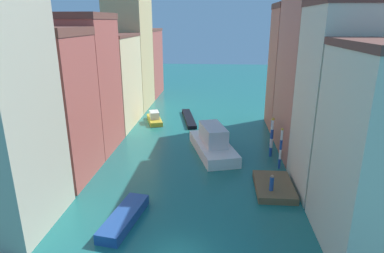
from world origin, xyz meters
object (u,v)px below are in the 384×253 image
object	(u,v)px
gondola_black	(189,118)
mooring_pole_1	(272,137)
mooring_pole_0	(281,148)
waterfront_dock	(274,186)
mooring_pole_2	(272,134)
motorboat_1	(154,118)
vaporetto_white	(213,143)
motorboat_0	(124,218)
person_on_dock	(272,183)

from	to	relation	value
gondola_black	mooring_pole_1	bearing A→B (deg)	-51.97
mooring_pole_0	mooring_pole_1	xyz separation A→B (m)	(-0.45, 3.18, 0.08)
waterfront_dock	gondola_black	xyz separation A→B (m)	(-9.84, 21.54, -0.06)
mooring_pole_2	gondola_black	xyz separation A→B (m)	(-10.96, 11.72, -1.80)
mooring_pole_2	motorboat_1	size ratio (longest dim) A/B	0.72
vaporetto_white	motorboat_0	world-z (taller)	vaporetto_white
motorboat_0	motorboat_1	distance (m)	26.28
waterfront_dock	mooring_pole_0	bearing A→B (deg)	74.87
mooring_pole_0	mooring_pole_1	distance (m)	3.21
person_on_dock	motorboat_0	xyz separation A→B (m)	(-11.84, -4.85, -0.91)
mooring_pole_2	motorboat_0	world-z (taller)	mooring_pole_2
mooring_pole_1	gondola_black	world-z (taller)	mooring_pole_1
mooring_pole_1	vaporetto_white	size ratio (longest dim) A/B	0.44
mooring_pole_1	person_on_dock	bearing A→B (deg)	-98.00
vaporetto_white	motorboat_1	xyz separation A→B (m)	(-9.18, 11.52, -0.60)
person_on_dock	motorboat_0	world-z (taller)	person_on_dock
mooring_pole_2	motorboat_0	xyz separation A→B (m)	(-13.43, -15.99, -1.65)
mooring_pole_2	motorboat_1	distance (m)	19.09
motorboat_0	motorboat_1	size ratio (longest dim) A/B	1.12
person_on_dock	mooring_pole_0	world-z (taller)	mooring_pole_0
motorboat_0	mooring_pole_2	bearing A→B (deg)	49.97
person_on_dock	motorboat_1	bearing A→B (deg)	124.30
mooring_pole_1	motorboat_0	distance (m)	19.35
waterfront_dock	person_on_dock	world-z (taller)	person_on_dock
gondola_black	motorboat_0	distance (m)	27.82
mooring_pole_0	mooring_pole_2	distance (m)	5.11
mooring_pole_0	motorboat_1	size ratio (longest dim) A/B	0.80
motorboat_1	motorboat_0	bearing A→B (deg)	-84.15
person_on_dock	mooring_pole_0	xyz separation A→B (m)	(1.74, 6.04, 0.97)
waterfront_dock	motorboat_1	distance (m)	24.97
mooring_pole_0	vaporetto_white	bearing A→B (deg)	152.21
gondola_black	motorboat_0	world-z (taller)	motorboat_0
waterfront_dock	mooring_pole_0	world-z (taller)	mooring_pole_0
mooring_pole_2	vaporetto_white	xyz separation A→B (m)	(-6.92, -1.37, -0.86)
waterfront_dock	mooring_pole_1	world-z (taller)	mooring_pole_1
vaporetto_white	mooring_pole_1	bearing A→B (deg)	-4.74
mooring_pole_0	motorboat_0	bearing A→B (deg)	-141.30
mooring_pole_1	mooring_pole_2	distance (m)	1.97
person_on_dock	waterfront_dock	bearing A→B (deg)	70.52
mooring_pole_2	vaporetto_white	size ratio (longest dim) A/B	0.38
person_on_dock	motorboat_0	bearing A→B (deg)	-157.73
mooring_pole_2	motorboat_1	bearing A→B (deg)	147.78
mooring_pole_0	mooring_pole_2	size ratio (longest dim) A/B	1.12
person_on_dock	mooring_pole_2	bearing A→B (deg)	81.91
mooring_pole_2	motorboat_0	distance (m)	20.94
motorboat_0	mooring_pole_1	bearing A→B (deg)	46.95
mooring_pole_1	gondola_black	distance (m)	17.45
vaporetto_white	motorboat_1	world-z (taller)	vaporetto_white
vaporetto_white	person_on_dock	bearing A→B (deg)	-61.34
vaporetto_white	gondola_black	world-z (taller)	vaporetto_white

